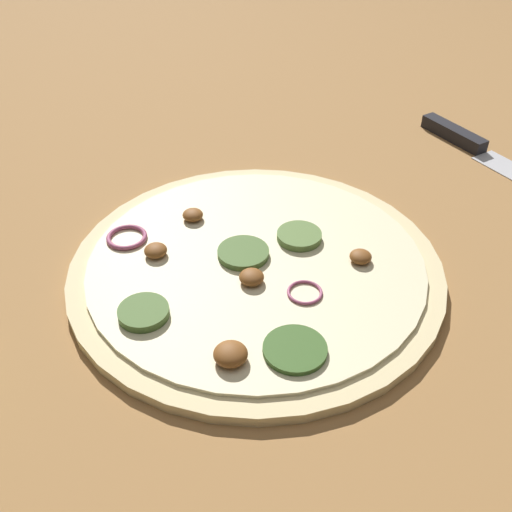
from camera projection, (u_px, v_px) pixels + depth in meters
The scene contains 3 objects.
ground_plane at pixel (256, 272), 0.61m from camera, with size 3.00×3.00×0.00m, color #9E703F.
pizza at pixel (255, 267), 0.61m from camera, with size 0.38×0.38×0.03m.
knife at pixel (476, 147), 0.81m from camera, with size 0.14×0.26×0.02m.
Camera 1 is at (0.39, 0.26, 0.39)m, focal length 42.00 mm.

